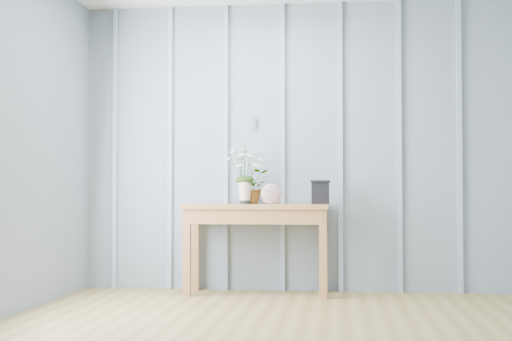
# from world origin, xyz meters

# --- Properties ---
(room_shell) EXTENTS (4.00, 4.50, 2.50)m
(room_shell) POSITION_xyz_m (-0.00, 0.92, 1.99)
(room_shell) COLOR gray
(room_shell) RESTS_ON ground
(sideboard) EXTENTS (1.20, 0.45, 0.75)m
(sideboard) POSITION_xyz_m (-0.45, 1.99, 0.64)
(sideboard) COLOR #9F6839
(sideboard) RESTS_ON ground
(daisy_vase) EXTENTS (0.37, 0.28, 0.53)m
(daisy_vase) POSITION_xyz_m (-0.55, 2.02, 1.08)
(daisy_vase) COLOR black
(daisy_vase) RESTS_ON sideboard
(spider_plant) EXTENTS (0.35, 0.34, 0.30)m
(spider_plant) POSITION_xyz_m (-0.50, 2.12, 0.90)
(spider_plant) COLOR #19350E
(spider_plant) RESTS_ON sideboard
(felt_disc_vessel) EXTENTS (0.18, 0.09, 0.17)m
(felt_disc_vessel) POSITION_xyz_m (-0.32, 1.91, 0.84)
(felt_disc_vessel) COLOR #8A4C5E
(felt_disc_vessel) RESTS_ON sideboard
(carved_box) EXTENTS (0.17, 0.13, 0.20)m
(carved_box) POSITION_xyz_m (0.08, 2.00, 0.85)
(carved_box) COLOR black
(carved_box) RESTS_ON sideboard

